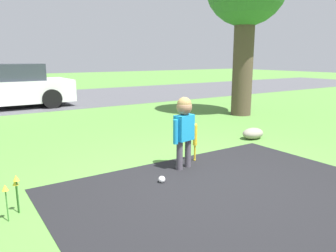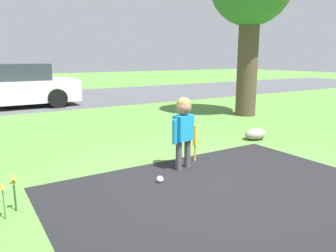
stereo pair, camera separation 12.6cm
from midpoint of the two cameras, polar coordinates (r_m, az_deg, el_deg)
ground_plane at (r=4.19m, az=6.15°, el=-9.64°), size 60.00×60.00×0.00m
street_strip at (r=12.96m, az=-22.17°, el=4.24°), size 40.00×6.00×0.01m
child at (r=4.48m, az=2.02°, el=0.56°), size 0.40×0.22×1.01m
baseball_bat at (r=4.88m, az=3.99°, el=-1.89°), size 0.06×0.06×0.58m
sports_ball at (r=4.13m, az=-1.97°, el=-9.28°), size 0.09×0.09×0.09m
parked_car at (r=11.29m, az=-27.10°, el=6.00°), size 4.05×2.03×1.34m
edging_rock at (r=6.45m, az=14.03°, el=-1.27°), size 0.45×0.31×0.21m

